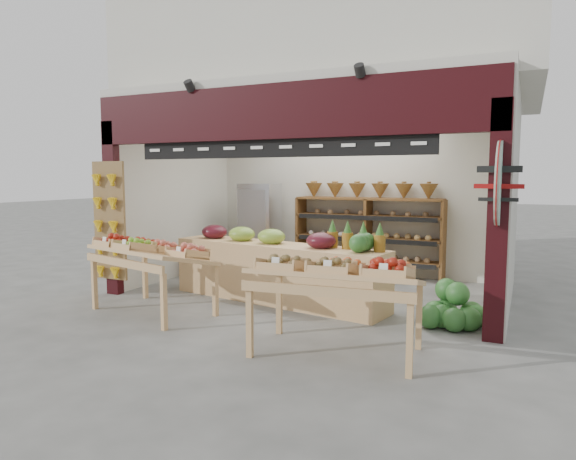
% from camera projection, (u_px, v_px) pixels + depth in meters
% --- Properties ---
extents(ground, '(60.00, 60.00, 0.00)m').
position_uv_depth(ground, '(303.00, 297.00, 7.81)').
color(ground, '#60615C').
rests_on(ground, ground).
extents(shop_structure, '(6.36, 5.12, 5.40)m').
position_uv_depth(shop_structure, '(341.00, 54.00, 8.86)').
color(shop_structure, beige).
rests_on(shop_structure, ground).
extents(banana_board, '(0.60, 0.15, 1.80)m').
position_uv_depth(banana_board, '(108.00, 223.00, 7.79)').
color(banana_board, brown).
rests_on(banana_board, ground).
extents(gift_sign, '(0.04, 0.93, 0.92)m').
position_uv_depth(gift_sign, '(499.00, 183.00, 5.44)').
color(gift_sign, '#AFDCC4').
rests_on(gift_sign, ground).
extents(back_shelving, '(2.71, 0.44, 1.70)m').
position_uv_depth(back_shelving, '(368.00, 216.00, 9.30)').
color(back_shelving, brown).
rests_on(back_shelving, ground).
extents(refrigerator, '(0.71, 0.71, 1.69)m').
position_uv_depth(refrigerator, '(260.00, 228.00, 9.84)').
color(refrigerator, '#BABCC1').
rests_on(refrigerator, ground).
extents(cardboard_stack, '(1.00, 0.73, 0.64)m').
position_uv_depth(cardboard_stack, '(206.00, 265.00, 9.26)').
color(cardboard_stack, silver).
rests_on(cardboard_stack, ground).
extents(mid_counter, '(3.46, 1.24, 1.07)m').
position_uv_depth(mid_counter, '(276.00, 270.00, 7.48)').
color(mid_counter, tan).
rests_on(mid_counter, ground).
extents(display_table_left, '(1.85, 1.32, 1.06)m').
position_uv_depth(display_table_left, '(149.00, 251.00, 6.91)').
color(display_table_left, tan).
rests_on(display_table_left, ground).
extents(display_table_right, '(1.78, 1.10, 1.07)m').
position_uv_depth(display_table_right, '(337.00, 272.00, 5.23)').
color(display_table_right, tan).
rests_on(display_table_right, ground).
extents(watermelon_pile, '(0.77, 0.72, 0.55)m').
position_uv_depth(watermelon_pile, '(453.00, 311.00, 6.25)').
color(watermelon_pile, '#1A4E1E').
rests_on(watermelon_pile, ground).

